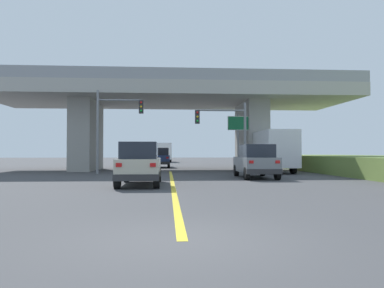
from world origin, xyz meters
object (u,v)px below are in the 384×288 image
Objects in this scene: suv_crossing at (256,161)px; traffic_signal_nearside at (227,128)px; semi_truck_distant at (164,152)px; traffic_signal_farside at (113,121)px; box_truck at (272,151)px; suv_lead at (140,164)px; sedan_oncoming at (161,158)px; highway_sign at (238,129)px.

suv_crossing is 0.93× the size of traffic_signal_nearside.
traffic_signal_farside is at bearing -95.97° from semi_truck_distant.
box_truck reaches higher than semi_truck_distant.
suv_lead is 0.63× the size of semi_truck_distant.
suv_crossing and sedan_oncoming have the same top height.
highway_sign is at bearing 59.88° from suv_lead.
traffic_signal_nearside reaches higher than sedan_oncoming.
traffic_signal_farside is at bearing -105.50° from sedan_oncoming.
sedan_oncoming is (-6.04, 16.48, -0.00)m from suv_crossing.
suv_crossing is 0.63× the size of semi_truck_distant.
suv_lead is at bearing -91.11° from semi_truck_distant.
box_truck is 1.19× the size of traffic_signal_farside.
suv_crossing is 6.83m from box_truck.
suv_lead is 14.37m from highway_sign.
traffic_signal_nearside is (4.90, -12.69, 2.31)m from sedan_oncoming.
semi_truck_distant is (0.21, 21.32, 0.60)m from sedan_oncoming.
traffic_signal_nearside is 34.37m from semi_truck_distant.
traffic_signal_farside is 1.29× the size of highway_sign.
highway_sign reaches higher than suv_crossing.
highway_sign is (6.49, -8.68, 2.47)m from sedan_oncoming.
semi_truck_distant is at bearing 101.83° from highway_sign.
sedan_oncoming is at bearing 130.64° from box_truck.
box_truck is 4.89m from traffic_signal_nearside.
sedan_oncoming is at bearing 126.78° from highway_sign.
highway_sign is at bearing -78.17° from semi_truck_distant.
suv_crossing is 8.19m from highway_sign.
semi_truck_distant is (0.82, 42.25, 0.60)m from suv_lead.
traffic_signal_nearside is (-1.13, 3.79, 2.30)m from suv_crossing.
suv_lead is 0.66× the size of box_truck.
sedan_oncoming is 11.12m from highway_sign.
box_truck is 1.54× the size of highway_sign.
box_truck is 0.96× the size of semi_truck_distant.
traffic_signal_farside reaches higher than suv_lead.
box_truck is 3.36m from highway_sign.
traffic_signal_farside is (-9.28, 4.78, 2.83)m from suv_crossing.
box_truck is at bearing 66.95° from suv_crossing.
highway_sign reaches higher than semi_truck_distant.
traffic_signal_nearside is 1.08× the size of highway_sign.
box_truck is 1.42× the size of traffic_signal_nearside.
box_truck reaches higher than suv_crossing.
suv_lead is 0.94× the size of traffic_signal_nearside.
suv_lead is at bearing -91.67° from sedan_oncoming.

